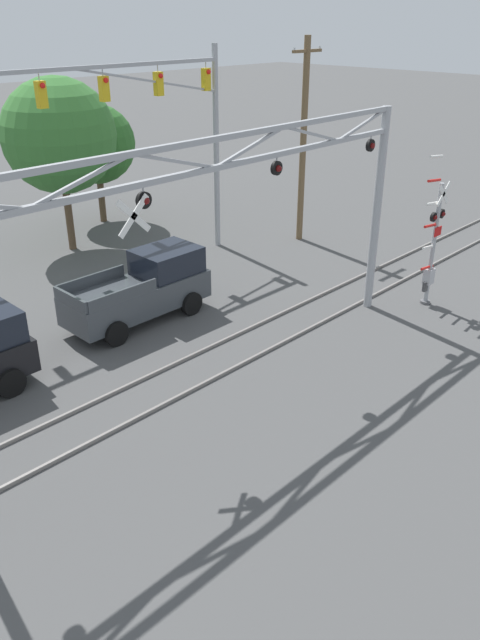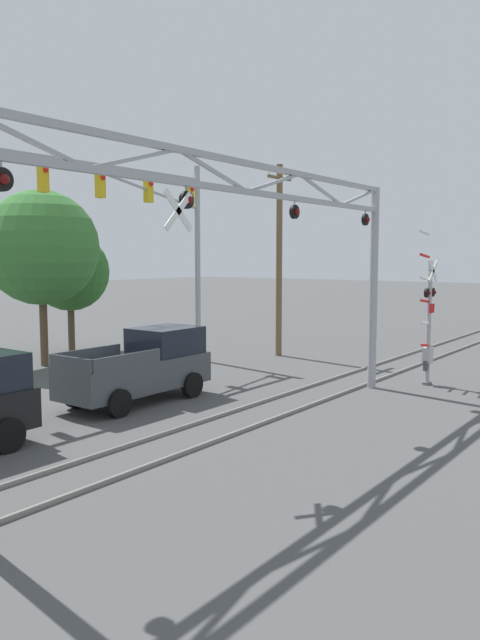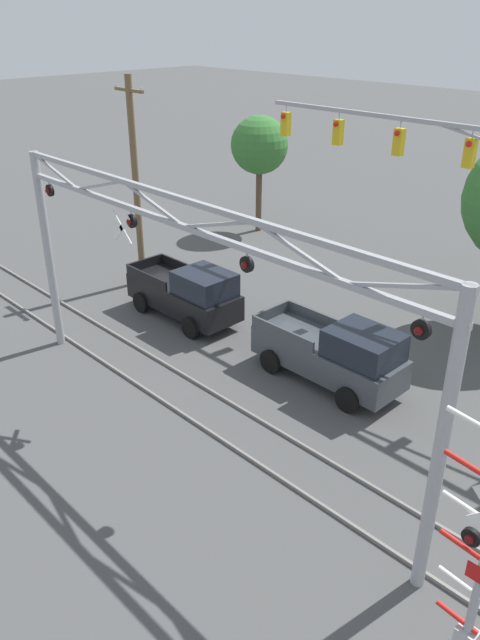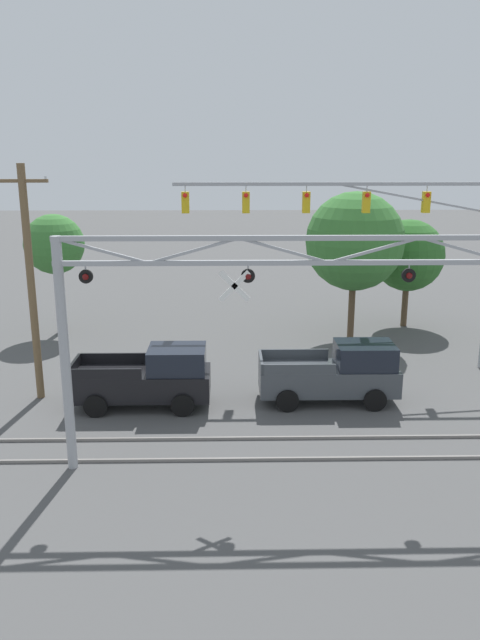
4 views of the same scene
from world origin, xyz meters
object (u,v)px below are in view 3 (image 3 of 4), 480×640
Objects in this scene: utility_pole_left at (136,182)px; background_tree_far_right_verge at (259,146)px; pickup_truck_lead at (335,354)px; crossing_signal_mast at (472,594)px; crossing_gantry at (185,282)px; pickup_truck_following at (188,293)px.

utility_pole_left is 8.98m from background_tree_far_right_verge.
pickup_truck_lead is 0.59× the size of utility_pole_left.
background_tree_far_right_verge reaches higher than crossing_signal_mast.
background_tree_far_right_verge is (-11.40, 14.35, -0.09)m from crossing_gantry.
crossing_gantry is 6.17m from pickup_truck_lead.
utility_pole_left reaches higher than crossing_signal_mast.
pickup_truck_lead is at bearing -36.78° from background_tree_far_right_verge.
crossing_gantry is 18.33m from background_tree_far_right_verge.
background_tree_far_right_verge is at bearing 99.77° from utility_pole_left.
background_tree_far_right_verge is (-20.36, 15.73, 2.40)m from crossing_signal_mast.
crossing_gantry is 3.05× the size of pickup_truck_following.
pickup_truck_lead is 1.03× the size of pickup_truck_following.
background_tree_far_right_verge is (-5.80, 9.79, 3.45)m from pickup_truck_following.
pickup_truck_lead is at bearing 2.92° from pickup_truck_following.
background_tree_far_right_verge reaches higher than pickup_truck_lead.
utility_pole_left reaches higher than background_tree_far_right_verge.
utility_pole_left reaches higher than crossing_gantry.
utility_pole_left is at bearing -80.23° from background_tree_far_right_verge.
crossing_gantry reaches higher than pickup_truck_following.
pickup_truck_lead is (1.23, 4.91, -3.53)m from crossing_gantry.
crossing_signal_mast is 25.84m from background_tree_far_right_verge.
utility_pole_left is 1.42× the size of background_tree_far_right_verge.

